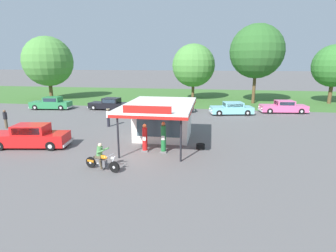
# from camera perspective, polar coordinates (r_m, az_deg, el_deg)

# --- Properties ---
(ground_plane) EXTENTS (300.00, 300.00, 0.00)m
(ground_plane) POSITION_cam_1_polar(r_m,az_deg,el_deg) (17.59, -6.63, -6.29)
(ground_plane) COLOR #5B5959
(grass_verge_strip) EXTENTS (120.00, 24.00, 0.01)m
(grass_verge_strip) POSITION_cam_1_polar(r_m,az_deg,el_deg) (46.50, 3.44, 6.34)
(grass_verge_strip) COLOR #3D6B2D
(grass_verge_strip) RESTS_ON ground
(service_station_kiosk) EXTENTS (4.84, 7.45, 3.45)m
(service_station_kiosk) POSITION_cam_1_polar(r_m,az_deg,el_deg) (20.69, -1.21, 1.86)
(service_station_kiosk) COLOR silver
(service_station_kiosk) RESTS_ON ground
(gas_pump_nearside) EXTENTS (0.44, 0.44, 1.92)m
(gas_pump_nearside) POSITION_cam_1_polar(r_m,az_deg,el_deg) (18.10, -4.95, -2.76)
(gas_pump_nearside) COLOR slate
(gas_pump_nearside) RESTS_ON ground
(gas_pump_offside) EXTENTS (0.44, 0.44, 2.11)m
(gas_pump_offside) POSITION_cam_1_polar(r_m,az_deg,el_deg) (17.81, -0.97, -2.67)
(gas_pump_offside) COLOR slate
(gas_pump_offside) RESTS_ON ground
(motorcycle_with_rider) EXTENTS (2.22, 0.87, 1.58)m
(motorcycle_with_rider) POSITION_cam_1_polar(r_m,az_deg,el_deg) (15.55, -13.98, -6.81)
(motorcycle_with_rider) COLOR black
(motorcycle_with_rider) RESTS_ON ground
(featured_classic_sedan) EXTENTS (5.57, 2.52, 1.64)m
(featured_classic_sedan) POSITION_cam_1_polar(r_m,az_deg,el_deg) (21.34, -27.22, -2.07)
(featured_classic_sedan) COLOR red
(featured_classic_sedan) RESTS_ON ground
(parked_car_back_row_centre) EXTENTS (5.27, 2.76, 1.59)m
(parked_car_back_row_centre) POSITION_cam_1_polar(r_m,az_deg,el_deg) (32.13, 0.84, 4.28)
(parked_car_back_row_centre) COLOR black
(parked_car_back_row_centre) RESTS_ON ground
(parked_car_second_row_spare) EXTENTS (5.11, 2.74, 1.41)m
(parked_car_second_row_spare) POSITION_cam_1_polar(r_m,az_deg,el_deg) (31.41, 13.40, 3.60)
(parked_car_second_row_spare) COLOR #7AC6D1
(parked_car_second_row_spare) RESTS_ON ground
(parked_car_back_row_centre_left) EXTENTS (5.18, 2.21, 1.48)m
(parked_car_back_row_centre_left) POSITION_cam_1_polar(r_m,az_deg,el_deg) (34.40, -12.36, 4.53)
(parked_car_back_row_centre_left) COLOR black
(parked_car_back_row_centre_left) RESTS_ON ground
(parked_car_back_row_far_left) EXTENTS (5.19, 2.28, 1.55)m
(parked_car_back_row_far_left) POSITION_cam_1_polar(r_m,az_deg,el_deg) (37.04, -23.58, 4.39)
(parked_car_back_row_far_left) COLOR #2D844C
(parked_car_back_row_far_left) RESTS_ON ground
(parked_car_back_row_right) EXTENTS (5.59, 2.36, 1.45)m
(parked_car_back_row_right) POSITION_cam_1_polar(r_m,az_deg,el_deg) (34.39, 23.33, 3.70)
(parked_car_back_row_right) COLOR #E55993
(parked_car_back_row_right) RESTS_ON ground
(bystander_standing_back_lot) EXTENTS (0.37, 0.37, 1.69)m
(bystander_standing_back_lot) POSITION_cam_1_polar(r_m,az_deg,el_deg) (25.44, -12.60, 1.88)
(bystander_standing_back_lot) COLOR black
(bystander_standing_back_lot) RESTS_ON ground
(bystander_strolling_foreground) EXTENTS (0.34, 0.34, 1.70)m
(bystander_strolling_foreground) POSITION_cam_1_polar(r_m,az_deg,el_deg) (28.31, -31.31, 1.35)
(bystander_strolling_foreground) COLOR brown
(bystander_strolling_foreground) RESTS_ON ground
(tree_oak_far_left) EXTENTS (5.83, 5.83, 8.19)m
(tree_oak_far_left) POSITION_cam_1_polar(r_m,az_deg,el_deg) (44.40, 31.75, 10.61)
(tree_oak_far_left) COLOR brown
(tree_oak_far_left) RESTS_ON ground
(tree_oak_centre) EXTENTS (7.54, 7.54, 9.63)m
(tree_oak_centre) POSITION_cam_1_polar(r_m,az_deg,el_deg) (46.19, -24.06, 12.24)
(tree_oak_centre) COLOR brown
(tree_oak_centre) RESTS_ON ground
(tree_oak_right) EXTENTS (7.39, 7.39, 10.93)m
(tree_oak_right) POSITION_cam_1_polar(r_m,az_deg,el_deg) (40.29, 18.36, 14.84)
(tree_oak_right) COLOR brown
(tree_oak_right) RESTS_ON ground
(tree_oak_far_right) EXTENTS (6.55, 6.55, 8.52)m
(tree_oak_far_right) POSITION_cam_1_polar(r_m,az_deg,el_deg) (42.37, 5.50, 12.53)
(tree_oak_far_right) COLOR brown
(tree_oak_far_right) RESTS_ON ground
(spare_tire_stack) EXTENTS (0.60, 0.60, 0.36)m
(spare_tire_stack) POSITION_cam_1_polar(r_m,az_deg,el_deg) (18.82, 6.93, -4.37)
(spare_tire_stack) COLOR black
(spare_tire_stack) RESTS_ON ground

